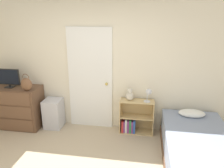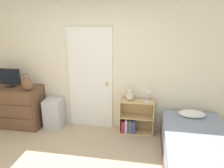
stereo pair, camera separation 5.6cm
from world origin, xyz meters
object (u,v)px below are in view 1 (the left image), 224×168
at_px(storage_bin, 54,113).
at_px(teddy_bear, 130,95).
at_px(handbag, 26,84).
at_px(desk_lamp, 148,93).
at_px(bed, 197,148).
at_px(bookshelf, 134,119).
at_px(tv, 9,78).
at_px(dresser, 16,107).

distance_m(storage_bin, teddy_bear, 1.63).
distance_m(handbag, storage_bin, 0.82).
height_order(desk_lamp, bed, desk_lamp).
bearing_deg(bed, handbag, 170.92).
bearing_deg(bookshelf, handbag, -172.19).
bearing_deg(bookshelf, tv, -176.75).
distance_m(bookshelf, bed, 1.30).
height_order(tv, bookshelf, tv).
height_order(dresser, bookshelf, dresser).
height_order(storage_bin, bookshelf, bookshelf).
relative_size(storage_bin, desk_lamp, 2.26).
relative_size(bookshelf, bed, 0.37).
distance_m(dresser, handbag, 0.71).
height_order(bookshelf, desk_lamp, desk_lamp).
bearing_deg(bookshelf, dresser, -177.03).
bearing_deg(bed, dresser, 169.51).
relative_size(dresser, bed, 0.58).
bearing_deg(teddy_bear, dresser, -176.99).
relative_size(handbag, desk_lamp, 1.25).
bearing_deg(storage_bin, tv, -173.72).
bearing_deg(teddy_bear, bookshelf, 2.20).
bearing_deg(storage_bin, desk_lamp, 0.14).
relative_size(teddy_bear, bed, 0.13).
bearing_deg(desk_lamp, storage_bin, -179.86).
bearing_deg(handbag, teddy_bear, 8.07).
height_order(handbag, bed, handbag).
height_order(dresser, tv, tv).
bearing_deg(bed, storage_bin, 165.00).
relative_size(tv, handbag, 1.37).
xyz_separation_m(tv, bed, (3.53, -0.63, -0.81)).
relative_size(handbag, storage_bin, 0.55).
height_order(bookshelf, teddy_bear, teddy_bear).
relative_size(dresser, bookshelf, 1.58).
xyz_separation_m(teddy_bear, bed, (1.14, -0.77, -0.53)).
bearing_deg(bookshelf, teddy_bear, -177.80).
xyz_separation_m(handbag, desk_lamp, (2.29, 0.23, -0.13)).
height_order(handbag, desk_lamp, handbag).
xyz_separation_m(dresser, desk_lamp, (2.70, 0.08, 0.43)).
relative_size(dresser, desk_lamp, 4.03).
xyz_separation_m(handbag, storage_bin, (0.39, 0.23, -0.69)).
relative_size(bookshelf, desk_lamp, 2.55).
xyz_separation_m(handbag, bed, (3.09, -0.49, -0.74)).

